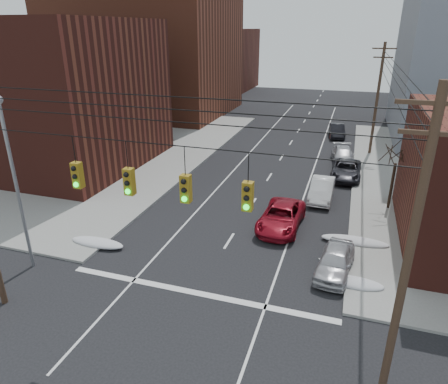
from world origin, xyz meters
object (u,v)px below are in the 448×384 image
Objects in this scene: parked_car_a at (335,261)px; lot_car_c at (103,145)px; red_pickup at (281,217)px; lot_car_a at (99,162)px; parked_car_c at (346,170)px; parked_car_e at (337,131)px; parked_car_d at (343,155)px; lot_car_d at (101,138)px; parked_car_b at (322,189)px; parked_car_f at (337,131)px; lot_car_b at (130,142)px.

parked_car_a is 0.90× the size of lot_car_c.
lot_car_a is (-17.72, 5.76, 0.17)m from red_pickup.
parked_car_c is 1.39× the size of parked_car_e.
parked_car_d is at bearing 96.28° from parked_car_c.
lot_car_a is at bearing -135.53° from parked_car_e.
parked_car_e is at bearing 89.11° from parked_car_d.
lot_car_c is at bearing 7.87° from lot_car_a.
parked_car_d is (-0.45, 4.44, -0.02)m from parked_car_c.
parked_car_a is 31.66m from lot_car_d.
parked_car_c reaches higher than parked_car_d.
lot_car_d is at bearing 10.54° from lot_car_a.
parked_car_d is 23.11m from lot_car_a.
parked_car_e is 27.63m from lot_car_d.
lot_car_a reaches higher than parked_car_b.
parked_car_f is at bearing 89.33° from parked_car_d.
parked_car_d is at bearing 80.27° from red_pickup.
lot_car_a is 1.03× the size of lot_car_d.
lot_car_d reaches higher than lot_car_b.
parked_car_f is at bearing 96.82° from parked_car_c.
lot_car_b is 3.97m from lot_car_d.
red_pickup is at bearing -108.08° from parked_car_c.
red_pickup is 18.64m from lot_car_a.
lot_car_d reaches higher than parked_car_a.
parked_car_a is at bearing -103.60° from lot_car_d.
lot_car_a is 0.92× the size of lot_car_b.
parked_car_a is 30.19m from parked_car_e.
red_pickup is 1.43× the size of parked_car_e.
red_pickup reaches higher than parked_car_c.
parked_car_d is at bearing 83.97° from parked_car_b.
parked_car_c is 1.07× the size of parked_car_d.
lot_car_b is (-20.72, 7.14, 0.09)m from parked_car_b.
lot_car_c is (-2.12, -1.81, -0.02)m from lot_car_b.
lot_car_a reaches higher than parked_car_a.
parked_car_a is 0.87× the size of parked_car_d.
parked_car_f reaches higher than parked_car_a.
lot_car_a is at bearing -165.41° from lot_car_c.
parked_car_d is 1.06× the size of parked_car_f.
lot_car_b is at bearing -14.85° from lot_car_a.
parked_car_f is 27.03m from lot_car_c.
parked_car_d is at bearing -59.79° from lot_car_b.
lot_car_a is (-21.43, -5.26, 0.19)m from parked_car_c.
lot_car_c reaches higher than parked_car_e.
lot_car_a is at bearing 161.05° from parked_car_a.
red_pickup reaches higher than parked_car_d.
red_pickup is 25.85m from parked_car_e.
lot_car_a is 0.99× the size of lot_car_c.
red_pickup is at bearing -109.13° from parked_car_d.
parked_car_b is 1.23× the size of parked_car_e.
parked_car_b is at bearing -112.46° from lot_car_a.
red_pickup is 22.59m from lot_car_b.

